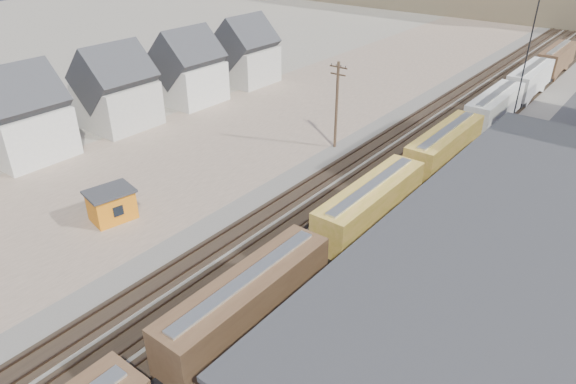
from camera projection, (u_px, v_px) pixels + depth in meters
The scene contains 9 objects.
ballast_bed at pixel (432, 143), 60.69m from camera, with size 18.00×200.00×0.06m, color #4C4742.
dirt_yard at pixel (250, 129), 64.57m from camera, with size 24.00×180.00×0.03m, color brown.
rail_tracks at pixel (428, 141), 60.95m from camera, with size 11.40×200.00×0.24m.
freight_train at pixel (412, 173), 47.72m from camera, with size 3.00×119.74×4.46m.
warehouse at pixel (494, 268), 33.60m from camera, with size 12.40×40.40×7.25m.
utility_pole_north at pixel (337, 104), 57.21m from camera, with size 2.20×0.32×10.00m.
radio_mast at pixel (527, 57), 59.99m from camera, with size 1.20×0.16×18.00m.
townhouse_row at pixel (72, 105), 59.67m from camera, with size 8.15×68.16×10.47m.
maintenance_shed at pixel (112, 205), 45.15m from camera, with size 3.77×4.46×2.88m.
Camera 1 is at (20.97, -4.63, 24.19)m, focal length 32.00 mm.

